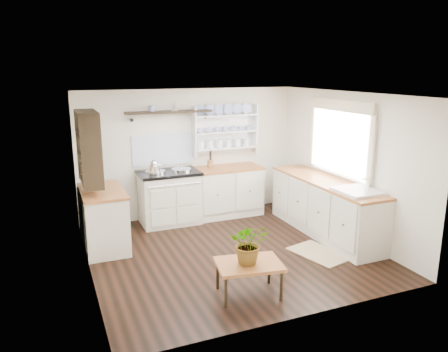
{
  "coord_description": "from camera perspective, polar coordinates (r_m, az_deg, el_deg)",
  "views": [
    {
      "loc": [
        -2.4,
        -5.52,
        2.64
      ],
      "look_at": [
        -0.01,
        0.25,
        1.1
      ],
      "focal_mm": 35.0,
      "sensor_mm": 36.0,
      "label": 1
    }
  ],
  "objects": [
    {
      "name": "window",
      "position": [
        7.22,
        14.91,
        4.83
      ],
      "size": [
        0.08,
        1.55,
        1.22
      ],
      "color": "white",
      "rests_on": "wall_right"
    },
    {
      "name": "wall_left",
      "position": [
        5.73,
        -17.69,
        -1.88
      ],
      "size": [
        0.02,
        3.8,
        2.3
      ],
      "primitive_type": "cube",
      "color": "silver",
      "rests_on": "ground"
    },
    {
      "name": "back_cabinets",
      "position": [
        8.02,
        0.37,
        -1.9
      ],
      "size": [
        1.27,
        0.63,
        0.9
      ],
      "color": "silver",
      "rests_on": "floor"
    },
    {
      "name": "aga_cooker",
      "position": [
        7.65,
        -7.14,
        -2.72
      ],
      "size": [
        1.04,
        0.72,
        0.96
      ],
      "color": "beige",
      "rests_on": "floor"
    },
    {
      "name": "potted_plant",
      "position": [
        5.15,
        3.32,
        -8.74
      ],
      "size": [
        0.56,
        0.52,
        0.5
      ],
      "primitive_type": "imported",
      "rotation": [
        0.0,
        0.0,
        -0.36
      ],
      "color": "#3F7233",
      "rests_on": "center_table"
    },
    {
      "name": "wall_back",
      "position": [
        7.94,
        -4.47,
        2.99
      ],
      "size": [
        4.0,
        0.02,
        2.3
      ],
      "primitive_type": "cube",
      "color": "silver",
      "rests_on": "ground"
    },
    {
      "name": "left_cabinets",
      "position": [
        6.81,
        -15.44,
        -5.32
      ],
      "size": [
        0.62,
        1.13,
        0.9
      ],
      "color": "silver",
      "rests_on": "floor"
    },
    {
      "name": "wall_right",
      "position": [
        7.21,
        15.75,
        1.41
      ],
      "size": [
        0.02,
        3.8,
        2.3
      ],
      "primitive_type": "cube",
      "color": "silver",
      "rests_on": "ground"
    },
    {
      "name": "floor_rug",
      "position": [
        6.64,
        12.34,
        -9.84
      ],
      "size": [
        0.74,
        0.96,
        0.02
      ],
      "primitive_type": "cube",
      "rotation": [
        0.0,
        0.0,
        0.24
      ],
      "color": "#977558",
      "rests_on": "floor"
    },
    {
      "name": "kettle",
      "position": [
        7.33,
        -9.14,
        1.14
      ],
      "size": [
        0.19,
        0.19,
        0.24
      ],
      "primitive_type": null,
      "color": "silver",
      "rests_on": "aga_cooker"
    },
    {
      "name": "center_table",
      "position": [
        5.27,
        3.28,
        -11.7
      ],
      "size": [
        0.84,
        0.67,
        0.41
      ],
      "rotation": [
        0.0,
        0.0,
        -0.17
      ],
      "color": "brown",
      "rests_on": "floor"
    },
    {
      "name": "plate_rack",
      "position": [
        8.06,
        -0.02,
        6.12
      ],
      "size": [
        1.2,
        0.22,
        0.9
      ],
      "color": "white",
      "rests_on": "wall_back"
    },
    {
      "name": "floor",
      "position": [
        6.57,
        0.96,
        -9.83
      ],
      "size": [
        4.0,
        3.8,
        0.01
      ],
      "primitive_type": "cube",
      "color": "black",
      "rests_on": "ground"
    },
    {
      "name": "belfast_sink",
      "position": [
        6.62,
        16.95,
        -2.88
      ],
      "size": [
        0.55,
        0.6,
        0.45
      ],
      "color": "white",
      "rests_on": "right_cabinets"
    },
    {
      "name": "right_cabinets",
      "position": [
        7.29,
        13.05,
        -3.92
      ],
      "size": [
        0.62,
        2.43,
        0.9
      ],
      "color": "silver",
      "rests_on": "floor"
    },
    {
      "name": "utensil_crock",
      "position": [
        7.87,
        -1.8,
        1.62
      ],
      "size": [
        0.11,
        0.11,
        0.13
      ],
      "primitive_type": "cylinder",
      "color": "olive",
      "rests_on": "back_cabinets"
    },
    {
      "name": "high_shelf",
      "position": [
        7.6,
        -7.18,
        8.23
      ],
      "size": [
        1.5,
        0.29,
        0.16
      ],
      "color": "black",
      "rests_on": "wall_back"
    },
    {
      "name": "left_shelving",
      "position": [
        6.53,
        -17.27,
        3.63
      ],
      "size": [
        0.28,
        0.8,
        1.05
      ],
      "primitive_type": "cube",
      "color": "black",
      "rests_on": "wall_left"
    },
    {
      "name": "ceiling",
      "position": [
        6.03,
        1.05,
        10.63
      ],
      "size": [
        4.0,
        3.8,
        0.01
      ],
      "primitive_type": "cube",
      "color": "white",
      "rests_on": "wall_back"
    }
  ]
}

